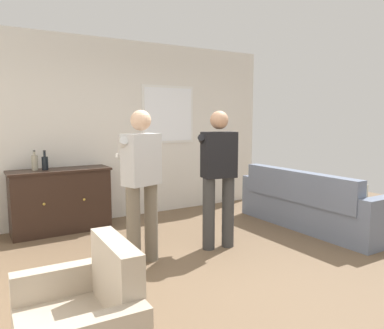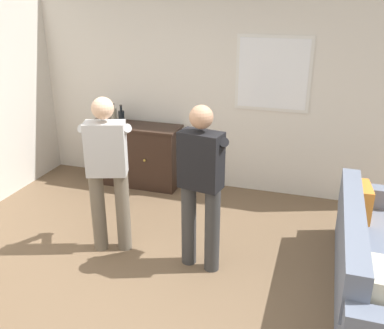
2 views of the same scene
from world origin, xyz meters
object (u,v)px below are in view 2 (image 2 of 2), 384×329
(person_standing_left, at_px, (108,168))
(bottle_wine_green, at_px, (121,117))
(couch, at_px, (366,264))
(person_standing_right, at_px, (201,181))
(sideboard_cabinet, at_px, (134,155))
(bottle_liquor_amber, at_px, (114,115))

(person_standing_left, bearing_deg, bottle_wine_green, 111.82)
(couch, height_order, person_standing_right, person_standing_right)
(person_standing_left, relative_size, person_standing_right, 1.00)
(sideboard_cabinet, relative_size, bottle_wine_green, 5.04)
(sideboard_cabinet, height_order, person_standing_right, person_standing_right)
(couch, xyz_separation_m, bottle_wine_green, (-3.24, 1.71, 0.66))
(couch, bearing_deg, bottle_wine_green, 152.11)
(bottle_liquor_amber, bearing_deg, person_standing_left, -64.78)
(couch, height_order, bottle_liquor_amber, bottle_liquor_amber)
(couch, bearing_deg, bottle_liquor_amber, 152.79)
(sideboard_cabinet, relative_size, bottle_liquor_amber, 4.94)
(sideboard_cabinet, bearing_deg, person_standing_left, -73.38)
(sideboard_cabinet, height_order, person_standing_left, person_standing_left)
(couch, distance_m, person_standing_left, 2.63)
(person_standing_left, bearing_deg, couch, -0.46)
(bottle_wine_green, relative_size, person_standing_right, 0.16)
(couch, xyz_separation_m, person_standing_right, (-1.55, 0.00, 0.61))
(bottle_wine_green, bearing_deg, bottle_liquor_amber, 172.52)
(bottle_wine_green, height_order, person_standing_left, person_standing_left)
(bottle_liquor_amber, bearing_deg, bottle_wine_green, -7.48)
(sideboard_cabinet, bearing_deg, bottle_liquor_amber, 171.57)
(sideboard_cabinet, xyz_separation_m, person_standing_left, (0.50, -1.66, 0.49))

